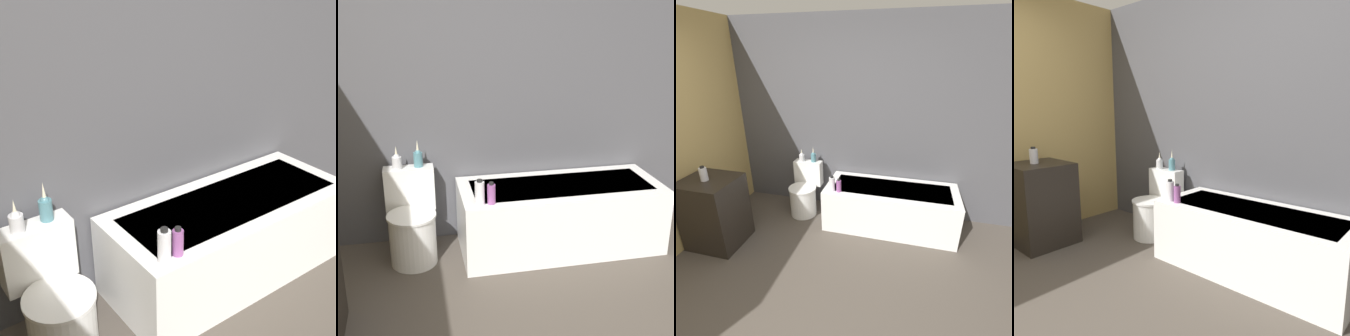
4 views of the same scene
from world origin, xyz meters
TOP-DOWN VIEW (x-y plane):
  - wall_back_tiled at (0.00, 2.16)m, footprint 6.40×0.06m
  - bathtub at (0.71, 1.77)m, footprint 1.66×0.70m
  - toilet at (-0.51, 1.81)m, footprint 0.40×0.52m
  - vanity_counter at (-1.27, 0.91)m, footprint 0.60×0.55m
  - soap_bottle_glass at (-1.29, 0.88)m, footprint 0.08×0.08m
  - vase_gold at (-0.60, 1.98)m, footprint 0.08×0.08m
  - vase_silver at (-0.43, 2.00)m, footprint 0.07×0.07m
  - shampoo_bottle_tall at (-0.01, 1.51)m, footprint 0.07×0.07m
  - shampoo_bottle_short at (0.08, 1.51)m, footprint 0.06×0.06m

SIDE VIEW (x-z plane):
  - bathtub at x=0.71m, z-range 0.00..0.56m
  - toilet at x=-0.51m, z-range -0.06..0.66m
  - vanity_counter at x=-1.27m, z-range 0.00..0.84m
  - shampoo_bottle_short at x=0.08m, z-range 0.55..0.72m
  - shampoo_bottle_tall at x=-0.01m, z-range 0.55..0.75m
  - vase_gold at x=-0.60m, z-range 0.69..0.88m
  - vase_silver at x=-0.43m, z-range 0.68..0.91m
  - soap_bottle_glass at x=-1.29m, z-range 0.84..1.00m
  - wall_back_tiled at x=0.00m, z-range 0.00..2.60m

